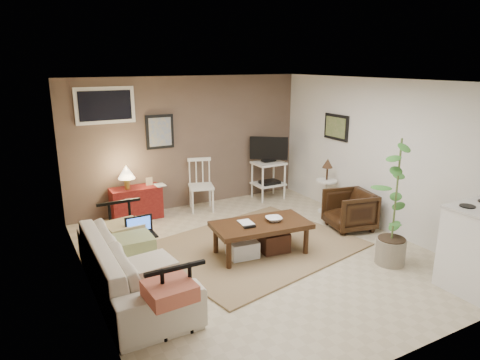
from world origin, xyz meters
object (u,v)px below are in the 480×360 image
armchair (350,208)px  side_table (327,179)px  potted_plant (396,198)px  spindle_chair (201,187)px  sofa (132,255)px  red_console (135,200)px  coffee_table (260,236)px  tv_stand (269,166)px

armchair → side_table: bearing=178.7°
armchair → potted_plant: bearing=-5.2°
spindle_chair → sofa: bearing=-129.7°
red_console → armchair: size_ratio=1.41×
coffee_table → spindle_chair: (0.05, 2.16, 0.16)m
sofa → armchair: bearing=-86.2°
spindle_chair → side_table: size_ratio=0.95×
coffee_table → tv_stand: size_ratio=1.13×
side_table → tv_stand: bearing=112.3°
armchair → potted_plant: potted_plant is taller
armchair → spindle_chair: bearing=-127.3°
tv_stand → potted_plant: size_ratio=0.71×
spindle_chair → side_table: side_table is taller
coffee_table → tv_stand: 2.64m
coffee_table → side_table: side_table is taller
spindle_chair → tv_stand: bearing=-0.5°
coffee_table → spindle_chair: spindle_chair is taller
red_console → potted_plant: 4.23m
spindle_chair → red_console: bearing=175.0°
tv_stand → sofa: bearing=-146.0°
spindle_chair → potted_plant: 3.54m
spindle_chair → tv_stand: tv_stand is taller
potted_plant → tv_stand: bearing=88.4°
sofa → spindle_chair: 2.92m
potted_plant → coffee_table: bearing=142.7°
red_console → side_table: bearing=-22.4°
potted_plant → red_console: bearing=127.4°
sofa → armchair: sofa is taller
red_console → potted_plant: size_ratio=0.56×
red_console → armchair: 3.61m
coffee_table → spindle_chair: 2.16m
red_console → potted_plant: potted_plant is taller
potted_plant → armchair: bearing=72.8°
coffee_table → red_console: bearing=116.8°
tv_stand → side_table: tv_stand is taller
red_console → potted_plant: bearing=-52.6°
spindle_chair → side_table: (1.93, -1.18, 0.17)m
red_console → side_table: side_table is taller
sofa → potted_plant: bearing=-106.8°
coffee_table → side_table: 2.23m
coffee_table → potted_plant: size_ratio=0.81×
red_console → armchair: (2.92, -2.12, 0.01)m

